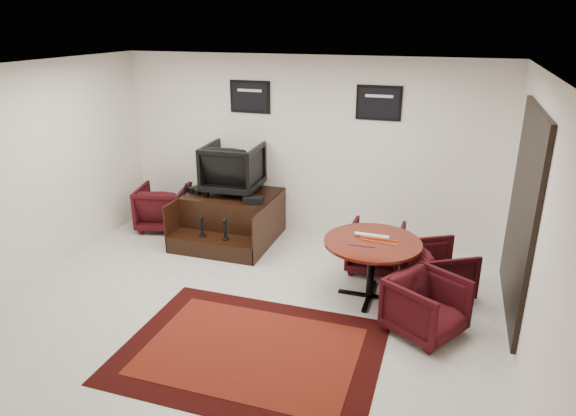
{
  "coord_description": "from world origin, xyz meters",
  "views": [
    {
      "loc": [
        2.17,
        -5.01,
        3.29
      ],
      "look_at": [
        0.24,
        0.9,
        0.99
      ],
      "focal_mm": 32.0,
      "sensor_mm": 36.0,
      "label": 1
    }
  ],
  "objects_px": {
    "table_chair_back": "(376,245)",
    "table_chair_window": "(439,268)",
    "table_chair_corner": "(426,303)",
    "shine_podium": "(231,218)",
    "meeting_table": "(372,248)",
    "armchair_side": "(163,205)",
    "shine_chair": "(233,166)"
  },
  "relations": [
    {
      "from": "meeting_table",
      "to": "table_chair_window",
      "type": "height_order",
      "value": "meeting_table"
    },
    {
      "from": "shine_podium",
      "to": "meeting_table",
      "type": "bearing_deg",
      "value": -25.99
    },
    {
      "from": "shine_podium",
      "to": "table_chair_back",
      "type": "distance_m",
      "value": 2.37
    },
    {
      "from": "meeting_table",
      "to": "table_chair_window",
      "type": "bearing_deg",
      "value": 23.54
    },
    {
      "from": "meeting_table",
      "to": "shine_podium",
      "type": "bearing_deg",
      "value": 154.01
    },
    {
      "from": "table_chair_corner",
      "to": "table_chair_back",
      "type": "bearing_deg",
      "value": 60.32
    },
    {
      "from": "meeting_table",
      "to": "table_chair_corner",
      "type": "relative_size",
      "value": 1.59
    },
    {
      "from": "shine_podium",
      "to": "armchair_side",
      "type": "height_order",
      "value": "armchair_side"
    },
    {
      "from": "meeting_table",
      "to": "table_chair_back",
      "type": "distance_m",
      "value": 0.85
    },
    {
      "from": "table_chair_back",
      "to": "table_chair_corner",
      "type": "bearing_deg",
      "value": 120.29
    },
    {
      "from": "table_chair_back",
      "to": "table_chair_window",
      "type": "distance_m",
      "value": 0.97
    },
    {
      "from": "shine_podium",
      "to": "shine_chair",
      "type": "xyz_separation_m",
      "value": [
        0.0,
        0.15,
        0.82
      ]
    },
    {
      "from": "shine_podium",
      "to": "meeting_table",
      "type": "relative_size",
      "value": 1.23
    },
    {
      "from": "shine_chair",
      "to": "table_chair_window",
      "type": "relative_size",
      "value": 1.17
    },
    {
      "from": "shine_chair",
      "to": "table_chair_corner",
      "type": "height_order",
      "value": "shine_chair"
    },
    {
      "from": "meeting_table",
      "to": "table_chair_corner",
      "type": "bearing_deg",
      "value": -39.9
    },
    {
      "from": "armchair_side",
      "to": "table_chair_back",
      "type": "distance_m",
      "value": 3.61
    },
    {
      "from": "table_chair_back",
      "to": "table_chair_window",
      "type": "xyz_separation_m",
      "value": [
        0.87,
        -0.44,
        0.0
      ]
    },
    {
      "from": "shine_chair",
      "to": "table_chair_corner",
      "type": "xyz_separation_m",
      "value": [
        3.11,
        -1.91,
        -0.78
      ]
    },
    {
      "from": "armchair_side",
      "to": "table_chair_corner",
      "type": "relative_size",
      "value": 1.08
    },
    {
      "from": "shine_chair",
      "to": "table_chair_back",
      "type": "relative_size",
      "value": 1.18
    },
    {
      "from": "shine_chair",
      "to": "meeting_table",
      "type": "distance_m",
      "value": 2.78
    },
    {
      "from": "table_chair_back",
      "to": "table_chair_corner",
      "type": "height_order",
      "value": "table_chair_corner"
    },
    {
      "from": "table_chair_back",
      "to": "shine_chair",
      "type": "bearing_deg",
      "value": -11.65
    },
    {
      "from": "shine_chair",
      "to": "meeting_table",
      "type": "xyz_separation_m",
      "value": [
        2.4,
        -1.32,
        -0.48
      ]
    },
    {
      "from": "shine_podium",
      "to": "table_chair_window",
      "type": "bearing_deg",
      "value": -14.4
    },
    {
      "from": "meeting_table",
      "to": "table_chair_corner",
      "type": "distance_m",
      "value": 0.97
    },
    {
      "from": "shine_chair",
      "to": "meeting_table",
      "type": "height_order",
      "value": "shine_chair"
    },
    {
      "from": "table_chair_window",
      "to": "armchair_side",
      "type": "bearing_deg",
      "value": 49.21
    },
    {
      "from": "table_chair_window",
      "to": "table_chair_corner",
      "type": "distance_m",
      "value": 0.94
    },
    {
      "from": "table_chair_back",
      "to": "table_chair_window",
      "type": "relative_size",
      "value": 0.99
    },
    {
      "from": "shine_podium",
      "to": "meeting_table",
      "type": "xyz_separation_m",
      "value": [
        2.4,
        -1.17,
        0.34
      ]
    }
  ]
}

